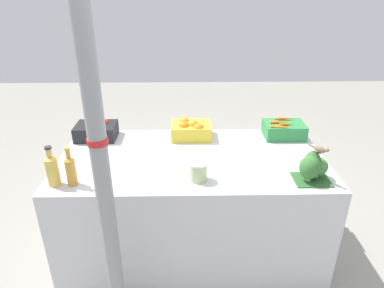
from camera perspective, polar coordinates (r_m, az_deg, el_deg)
The scene contains 11 objects.
ground_plane at distance 2.90m, azimuth 0.00°, elevation -17.10°, with size 10.00×10.00×0.00m, color gray.
market_table at distance 2.63m, azimuth 0.00°, elevation -10.32°, with size 1.85×0.96×0.85m, color silver.
support_pole at distance 1.69m, azimuth -15.02°, elevation -3.06°, with size 0.10×0.10×2.36m.
apple_crate at distance 2.77m, azimuth -15.69°, elevation 2.27°, with size 0.31×0.23×0.14m.
orange_crate at distance 2.67m, azimuth -0.23°, elevation 2.45°, with size 0.31×0.23×0.15m.
carrot_crate at distance 2.79m, azimuth 15.06°, elevation 2.36°, with size 0.31×0.24×0.14m.
broccoli_pile at distance 2.22m, azimuth 19.49°, elevation -3.55°, with size 0.22×0.18×0.19m.
juice_bottle_golden at distance 2.20m, azimuth -22.27°, elevation -3.91°, with size 0.08×0.08×0.26m.
juice_bottle_amber at distance 2.17m, azimuth -19.55°, elevation -4.05°, with size 0.06×0.06×0.25m.
pickle_jar at distance 2.11m, azimuth 1.06°, elevation -4.55°, with size 0.11×0.11×0.12m.
sparrow_bird at distance 2.17m, azimuth 20.64°, elevation -0.86°, with size 0.10×0.11×0.05m.
Camera 1 is at (-0.04, -2.13, 1.97)m, focal length 32.00 mm.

